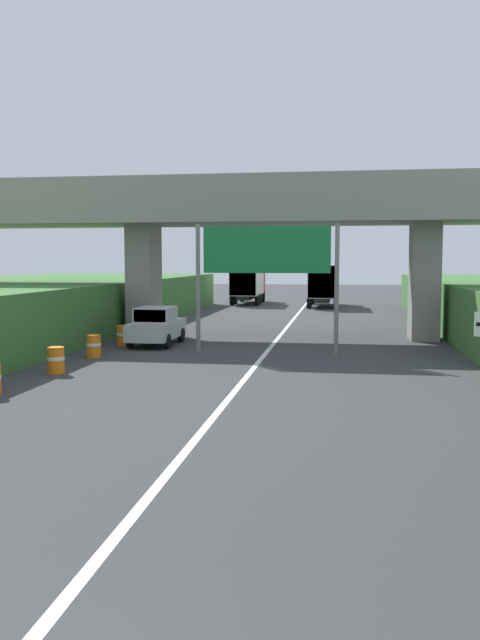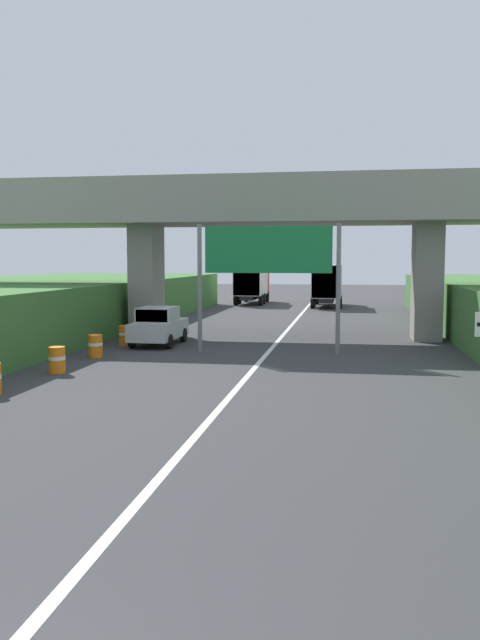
# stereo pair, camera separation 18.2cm
# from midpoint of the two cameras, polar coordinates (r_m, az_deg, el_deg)

# --- Properties ---
(lane_centre_stripe) EXTENTS (0.20, 85.82, 0.01)m
(lane_centre_stripe) POSITION_cam_midpoint_polar(r_m,az_deg,el_deg) (27.23, 2.11, -2.83)
(lane_centre_stripe) COLOR white
(lane_centre_stripe) RESTS_ON ground
(overpass_bridge) EXTENTS (40.00, 4.80, 7.79)m
(overpass_bridge) POSITION_cam_midpoint_polar(r_m,az_deg,el_deg) (32.72, 3.33, 8.82)
(overpass_bridge) COLOR gray
(overpass_bridge) RESTS_ON ground
(overhead_highway_sign) EXTENTS (5.88, 0.18, 5.29)m
(overhead_highway_sign) POSITION_cam_midpoint_polar(r_m,az_deg,el_deg) (26.84, 2.11, 5.40)
(overhead_highway_sign) COLOR slate
(overhead_highway_sign) RESTS_ON ground
(truck_red) EXTENTS (2.44, 7.30, 3.44)m
(truck_red) POSITION_cam_midpoint_polar(r_m,az_deg,el_deg) (57.62, 0.64, 3.34)
(truck_red) COLOR black
(truck_red) RESTS_ON ground
(truck_yellow) EXTENTS (2.44, 7.30, 3.44)m
(truck_yellow) POSITION_cam_midpoint_polar(r_m,az_deg,el_deg) (54.44, 7.16, 3.19)
(truck_yellow) COLOR black
(truck_yellow) RESTS_ON ground
(car_silver) EXTENTS (1.86, 4.10, 1.72)m
(car_silver) POSITION_cam_midpoint_polar(r_m,az_deg,el_deg) (29.80, -7.44, -0.52)
(car_silver) COLOR #B2B5B7
(car_silver) RESTS_ON ground
(construction_barrel_3) EXTENTS (0.57, 0.57, 0.90)m
(construction_barrel_3) POSITION_cam_midpoint_polar(r_m,az_deg,el_deg) (23.05, -15.91, -3.35)
(construction_barrel_3) COLOR orange
(construction_barrel_3) RESTS_ON ground
(construction_barrel_4) EXTENTS (0.57, 0.57, 0.90)m
(construction_barrel_4) POSITION_cam_midpoint_polar(r_m,az_deg,el_deg) (26.43, -12.77, -2.21)
(construction_barrel_4) COLOR orange
(construction_barrel_4) RESTS_ON ground
(construction_barrel_5) EXTENTS (0.57, 0.57, 0.90)m
(construction_barrel_5) POSITION_cam_midpoint_polar(r_m,az_deg,el_deg) (29.87, -10.29, -1.32)
(construction_barrel_5) COLOR orange
(construction_barrel_5) RESTS_ON ground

